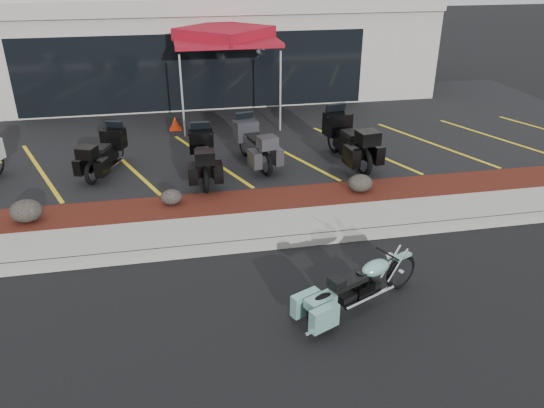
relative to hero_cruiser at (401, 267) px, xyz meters
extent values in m
plane|color=black|center=(-2.73, 0.93, -0.44)|extent=(90.00, 90.00, 0.00)
cube|color=gray|center=(-2.73, 1.83, -0.37)|extent=(24.00, 0.25, 0.15)
cube|color=gray|center=(-2.73, 2.53, -0.37)|extent=(24.00, 1.20, 0.15)
cube|color=#35100C|center=(-2.73, 3.73, -0.36)|extent=(24.00, 1.20, 0.16)
cube|color=black|center=(-2.73, 9.13, -0.37)|extent=(26.00, 9.60, 0.15)
cube|color=gray|center=(-2.73, 15.43, 1.56)|extent=(18.00, 8.00, 4.00)
cube|color=black|center=(-2.73, 11.45, 1.06)|extent=(12.00, 0.06, 2.60)
cube|color=gray|center=(-2.73, 11.42, 3.16)|extent=(18.00, 0.30, 0.50)
ellipsoid|color=black|center=(-6.84, 3.62, -0.04)|extent=(0.68, 0.56, 0.48)
ellipsoid|color=black|center=(-3.82, 3.87, -0.11)|extent=(0.49, 0.41, 0.34)
ellipsoid|color=black|center=(0.58, 3.72, -0.07)|extent=(0.59, 0.49, 0.42)
cone|color=red|center=(-3.58, 9.39, -0.09)|extent=(0.36, 0.36, 0.41)
cylinder|color=silver|center=(-2.73, 8.28, 0.94)|extent=(0.06, 0.06, 2.46)
cylinder|color=silver|center=(0.10, 9.26, 0.94)|extent=(0.06, 0.06, 2.46)
cylinder|color=silver|center=(-3.71, 11.11, 0.94)|extent=(0.06, 0.06, 2.46)
cylinder|color=silver|center=(-0.88, 12.10, 0.94)|extent=(0.06, 0.06, 2.46)
cube|color=maroon|center=(-1.81, 10.19, 2.33)|extent=(4.09, 4.09, 0.13)
cube|color=maroon|center=(-1.81, 10.19, 2.51)|extent=(3.15, 3.15, 0.37)
camera|label=1|loc=(-3.67, -7.15, 4.96)|focal=35.00mm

